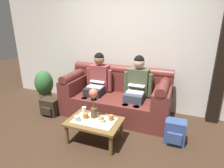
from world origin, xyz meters
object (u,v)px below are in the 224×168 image
cup_near_left (86,116)px  snack_bowl (101,120)px  couch (116,97)px  flower_vase (94,101)px  person_right (137,86)px  backpack_right (175,132)px  potted_plant (44,86)px  cup_near_right (84,111)px  person_left (98,81)px  coffee_table (94,123)px  cup_far_left (77,118)px  backpack_left (50,107)px  cup_far_center (111,118)px

cup_near_left → snack_bowl: bearing=-2.5°
couch → flower_vase: (-0.05, -0.90, 0.28)m
person_right → cup_near_left: 1.15m
backpack_right → potted_plant: 2.90m
backpack_right → cup_near_right: bearing=-168.5°
person_left → coffee_table: bearing=-67.5°
flower_vase → cup_far_left: size_ratio=5.79×
person_left → backpack_left: (-0.83, -0.51, -0.49)m
snack_bowl → cup_far_left: 0.37m
backpack_left → person_left: bearing=31.7°
couch → person_right: (0.41, -0.00, 0.29)m
flower_vase → person_right: bearing=63.3°
cup_far_left → backpack_right: 1.52m
cup_near_left → cup_far_left: 0.15m
person_left → backpack_right: size_ratio=3.20×
snack_bowl → cup_far_center: 0.16m
backpack_right → snack_bowl: bearing=-158.8°
flower_vase → cup_near_left: size_ratio=5.73×
couch → coffee_table: size_ratio=2.51×
coffee_table → cup_near_right: size_ratio=6.82×
person_right → person_left: bearing=180.0°
cup_far_center → cup_far_left: 0.52m
coffee_table → cup_near_right: 0.29m
couch → cup_far_center: couch is taller
coffee_table → cup_far_center: cup_far_center is taller
person_right → backpack_left: (-1.64, -0.51, -0.49)m
couch → coffee_table: couch is taller
snack_bowl → cup_near_left: bearing=177.5°
flower_vase → cup_near_left: bearing=-144.8°
snack_bowl → backpack_left: (-1.35, 0.48, -0.24)m
coffee_table → cup_near_right: bearing=154.2°
cup_far_center → cup_near_left: bearing=-167.3°
cup_near_left → potted_plant: (-1.53, 0.85, 0.02)m
cup_near_right → cup_far_left: 0.24m
snack_bowl → potted_plant: size_ratio=0.15×
person_right → cup_far_left: bearing=-120.1°
cup_far_center → backpack_left: bearing=165.7°
cup_far_left → backpack_left: cup_far_left is taller
flower_vase → snack_bowl: bearing=-28.6°
flower_vase → couch: bearing=87.1°
person_left → potted_plant: person_left is taller
couch → cup_far_center: bearing=-74.9°
person_right → backpack_left: bearing=-162.7°
flower_vase → potted_plant: size_ratio=0.61×
cup_near_left → cup_far_left: (-0.08, -0.12, 0.00)m
coffee_table → flower_vase: 0.35m
person_left → cup_near_right: bearing=-79.2°
backpack_right → potted_plant: potted_plant is taller
flower_vase → cup_near_right: size_ratio=3.91×
person_left → flower_vase: person_left is taller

